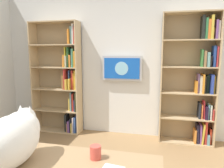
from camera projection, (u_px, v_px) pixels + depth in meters
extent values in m
cube|color=silver|center=(120.00, 61.00, 3.73)|extent=(4.52, 0.06, 2.70)
cube|color=tan|center=(216.00, 81.00, 3.24)|extent=(0.02, 0.28, 2.12)
cube|color=tan|center=(161.00, 79.00, 3.42)|extent=(0.02, 0.28, 2.12)
cube|color=tan|center=(187.00, 79.00, 3.46)|extent=(0.87, 0.01, 2.12)
cube|color=tan|center=(184.00, 141.00, 3.49)|extent=(0.82, 0.27, 0.02)
cube|color=tan|center=(186.00, 117.00, 3.42)|extent=(0.82, 0.27, 0.02)
cube|color=tan|center=(187.00, 93.00, 3.36)|extent=(0.82, 0.27, 0.02)
cube|color=tan|center=(189.00, 67.00, 3.30)|extent=(0.82, 0.27, 0.02)
cube|color=tan|center=(190.00, 40.00, 3.23)|extent=(0.82, 0.27, 0.02)
cube|color=tan|center=(192.00, 13.00, 3.17)|extent=(0.82, 0.27, 0.02)
cube|color=#BA3922|center=(210.00, 136.00, 3.37)|extent=(0.03, 0.13, 0.26)
cube|color=#6698A2|center=(207.00, 138.00, 3.40)|extent=(0.04, 0.24, 0.16)
cube|color=#BD342C|center=(205.00, 132.00, 3.38)|extent=(0.04, 0.16, 0.38)
cube|color=gold|center=(202.00, 133.00, 3.39)|extent=(0.05, 0.19, 0.34)
cube|color=#7E498E|center=(200.00, 133.00, 3.41)|extent=(0.04, 0.19, 0.32)
cube|color=black|center=(197.00, 133.00, 3.42)|extent=(0.05, 0.19, 0.31)
cube|color=orange|center=(195.00, 135.00, 3.43)|extent=(0.03, 0.19, 0.22)
cube|color=#B5342E|center=(212.00, 114.00, 3.31)|extent=(0.02, 0.23, 0.17)
cube|color=silver|center=(210.00, 112.00, 3.31)|extent=(0.02, 0.19, 0.23)
cube|color=#649AA3|center=(208.00, 111.00, 3.32)|extent=(0.02, 0.14, 0.25)
cube|color=black|center=(206.00, 112.00, 3.32)|extent=(0.04, 0.19, 0.21)
cube|color=#AE2833|center=(204.00, 109.00, 3.33)|extent=(0.04, 0.13, 0.30)
cube|color=orange|center=(201.00, 111.00, 3.34)|extent=(0.02, 0.14, 0.23)
cube|color=#1E232C|center=(199.00, 110.00, 3.37)|extent=(0.03, 0.18, 0.25)
cube|color=yellow|center=(213.00, 84.00, 3.26)|extent=(0.03, 0.13, 0.28)
cube|color=#2B3F99|center=(211.00, 84.00, 3.25)|extent=(0.04, 0.21, 0.30)
cube|color=black|center=(207.00, 84.00, 3.27)|extent=(0.04, 0.12, 0.29)
cube|color=#282722|center=(205.00, 85.00, 3.28)|extent=(0.03, 0.14, 0.27)
cube|color=orange|center=(203.00, 83.00, 3.28)|extent=(0.02, 0.22, 0.30)
cube|color=silver|center=(200.00, 84.00, 3.28)|extent=(0.04, 0.14, 0.28)
cube|color=slate|center=(198.00, 83.00, 3.31)|extent=(0.02, 0.17, 0.31)
cube|color=orange|center=(196.00, 87.00, 3.30)|extent=(0.03, 0.16, 0.19)
cube|color=#B63437|center=(216.00, 57.00, 3.17)|extent=(0.02, 0.19, 0.31)
cube|color=navy|center=(214.00, 56.00, 3.18)|extent=(0.04, 0.16, 0.32)
cube|color=black|center=(210.00, 61.00, 3.20)|extent=(0.04, 0.18, 0.17)
cube|color=#71A29C|center=(207.00, 59.00, 3.20)|extent=(0.04, 0.23, 0.23)
cube|color=#98714A|center=(204.00, 59.00, 3.22)|extent=(0.03, 0.21, 0.25)
cube|color=#3D7F3E|center=(202.00, 58.00, 3.22)|extent=(0.03, 0.14, 0.27)
cube|color=beige|center=(218.00, 30.00, 3.12)|extent=(0.03, 0.20, 0.26)
cube|color=#784D8C|center=(216.00, 30.00, 3.13)|extent=(0.03, 0.22, 0.28)
cube|color=gold|center=(213.00, 34.00, 3.14)|extent=(0.03, 0.13, 0.17)
cube|color=gold|center=(211.00, 28.00, 3.14)|extent=(0.04, 0.24, 0.35)
cube|color=orange|center=(208.00, 30.00, 3.15)|extent=(0.04, 0.21, 0.29)
cube|color=#337944|center=(205.00, 29.00, 3.17)|extent=(0.03, 0.24, 0.31)
cube|color=black|center=(203.00, 28.00, 3.16)|extent=(0.05, 0.20, 0.35)
cube|color=tan|center=(79.00, 79.00, 3.75)|extent=(0.02, 0.28, 2.05)
cube|color=tan|center=(35.00, 78.00, 3.95)|extent=(0.02, 0.28, 2.05)
cube|color=tan|center=(60.00, 77.00, 3.98)|extent=(0.92, 0.01, 2.05)
cube|color=tan|center=(58.00, 130.00, 4.00)|extent=(0.87, 0.27, 0.02)
cube|color=tan|center=(58.00, 110.00, 3.94)|extent=(0.87, 0.27, 0.02)
cube|color=tan|center=(57.00, 89.00, 3.88)|extent=(0.87, 0.27, 0.02)
cube|color=tan|center=(56.00, 67.00, 3.82)|extent=(0.87, 0.27, 0.02)
cube|color=tan|center=(55.00, 45.00, 3.76)|extent=(0.87, 0.27, 0.02)
cube|color=tan|center=(54.00, 22.00, 3.70)|extent=(0.87, 0.27, 0.02)
cube|color=#304089|center=(78.00, 123.00, 3.87)|extent=(0.02, 0.13, 0.34)
cube|color=#36559A|center=(76.00, 124.00, 3.88)|extent=(0.04, 0.21, 0.29)
cube|color=beige|center=(74.00, 124.00, 3.88)|extent=(0.04, 0.21, 0.29)
cube|color=gold|center=(73.00, 126.00, 3.90)|extent=(0.02, 0.23, 0.18)
cube|color=black|center=(72.00, 124.00, 3.90)|extent=(0.03, 0.19, 0.26)
cube|color=#73478B|center=(70.00, 125.00, 3.91)|extent=(0.04, 0.20, 0.22)
cube|color=#A4764B|center=(68.00, 127.00, 3.92)|extent=(0.02, 0.17, 0.16)
cube|color=black|center=(67.00, 122.00, 3.94)|extent=(0.04, 0.16, 0.32)
cube|color=#262917|center=(77.00, 101.00, 3.80)|extent=(0.03, 0.20, 0.37)
cube|color=#364895|center=(76.00, 105.00, 3.84)|extent=(0.02, 0.20, 0.21)
cube|color=#B63124|center=(74.00, 102.00, 3.85)|extent=(0.03, 0.18, 0.33)
cube|color=#6F9A9E|center=(72.00, 101.00, 3.83)|extent=(0.02, 0.15, 0.35)
cube|color=#EBBF49|center=(71.00, 104.00, 3.86)|extent=(0.02, 0.17, 0.23)
cube|color=yellow|center=(77.00, 80.00, 3.75)|extent=(0.04, 0.16, 0.35)
cube|color=orange|center=(75.00, 81.00, 3.78)|extent=(0.02, 0.21, 0.30)
cube|color=#B53129|center=(73.00, 80.00, 3.77)|extent=(0.03, 0.15, 0.35)
cube|color=yellow|center=(71.00, 84.00, 3.78)|extent=(0.03, 0.24, 0.20)
cube|color=#385891|center=(70.00, 80.00, 3.79)|extent=(0.02, 0.15, 0.35)
cube|color=gold|center=(68.00, 84.00, 3.79)|extent=(0.04, 0.23, 0.19)
cube|color=red|center=(66.00, 79.00, 3.80)|extent=(0.02, 0.23, 0.37)
cube|color=olive|center=(65.00, 82.00, 3.82)|extent=(0.04, 0.20, 0.26)
cube|color=orange|center=(76.00, 59.00, 3.69)|extent=(0.03, 0.20, 0.29)
cube|color=#417E4A|center=(75.00, 58.00, 3.70)|extent=(0.02, 0.21, 0.33)
cube|color=#5BA2A1|center=(73.00, 58.00, 3.71)|extent=(0.02, 0.18, 0.33)
cube|color=orange|center=(71.00, 61.00, 3.72)|extent=(0.04, 0.17, 0.22)
cube|color=#38703B|center=(69.00, 57.00, 3.72)|extent=(0.02, 0.19, 0.36)
cube|color=beige|center=(68.00, 61.00, 3.73)|extent=(0.02, 0.23, 0.20)
cube|color=yellow|center=(66.00, 57.00, 3.74)|extent=(0.02, 0.16, 0.36)
cube|color=orange|center=(65.00, 61.00, 3.75)|extent=(0.05, 0.16, 0.22)
cube|color=#AF2D21|center=(76.00, 36.00, 3.64)|extent=(0.04, 0.19, 0.30)
cube|color=silver|center=(74.00, 34.00, 3.64)|extent=(0.03, 0.17, 0.35)
cube|color=#609C9E|center=(72.00, 35.00, 3.64)|extent=(0.03, 0.14, 0.31)
cube|color=orange|center=(70.00, 37.00, 3.66)|extent=(0.03, 0.21, 0.26)
cube|color=#B7B7BC|center=(122.00, 68.00, 3.65)|extent=(0.70, 0.06, 0.43)
cube|color=blue|center=(122.00, 68.00, 3.62)|extent=(0.63, 0.01, 0.36)
cylinder|color=#8CCCEA|center=(122.00, 68.00, 3.62)|extent=(0.24, 0.00, 0.24)
cube|color=#A37F56|center=(59.00, 167.00, 1.39)|extent=(1.38, 0.56, 0.03)
ellipsoid|color=white|center=(11.00, 141.00, 1.35)|extent=(0.30, 0.47, 0.34)
ellipsoid|color=white|center=(21.00, 129.00, 1.45)|extent=(0.25, 0.26, 0.26)
sphere|color=white|center=(26.00, 117.00, 1.49)|extent=(0.14, 0.14, 0.14)
cone|color=white|center=(30.00, 111.00, 1.48)|extent=(0.06, 0.06, 0.08)
cone|color=white|center=(21.00, 110.00, 1.50)|extent=(0.06, 0.06, 0.08)
cone|color=beige|center=(30.00, 112.00, 1.47)|extent=(0.03, 0.03, 0.05)
cone|color=beige|center=(20.00, 111.00, 1.49)|extent=(0.03, 0.03, 0.05)
cylinder|color=white|center=(7.00, 133.00, 1.62)|extent=(0.11, 0.11, 0.23)
cylinder|color=#D84C3F|center=(96.00, 152.00, 1.46)|extent=(0.08, 0.08, 0.10)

